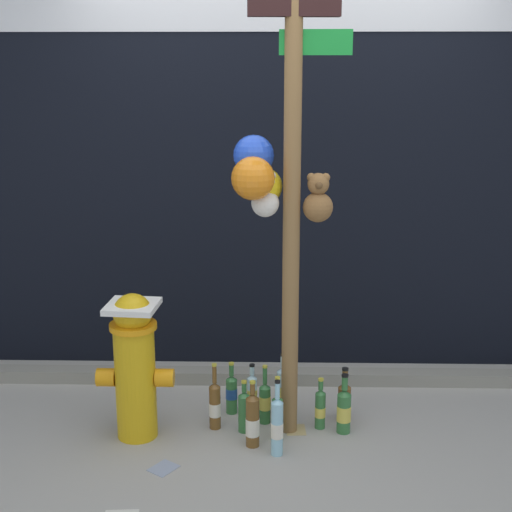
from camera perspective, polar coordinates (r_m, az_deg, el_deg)
ground_plane at (r=3.90m, az=1.79°, el=-15.30°), size 14.00×14.00×0.00m
building_wall at (r=4.71m, az=1.84°, el=14.91°), size 10.00×0.21×3.93m
curb_strip at (r=4.70m, az=1.70°, el=-9.26°), size 8.00×0.12×0.08m
memorial_post at (r=3.71m, az=1.78°, el=8.09°), size 0.58×0.33×2.52m
fire_hydrant at (r=3.98m, az=-9.33°, el=-8.13°), size 0.41×0.28×0.80m
bottle_0 at (r=4.11m, az=6.79°, el=-11.71°), size 0.08×0.08×0.34m
bottle_1 at (r=3.95m, az=-0.27°, el=-12.58°), size 0.07×0.07×0.37m
bottle_2 at (r=4.15m, az=4.97°, el=-11.60°), size 0.06×0.06×0.29m
bottle_3 at (r=4.09m, az=-0.92°, el=-11.82°), size 0.07×0.07×0.30m
bottle_4 at (r=4.29m, az=-0.30°, el=-10.53°), size 0.06×0.06×0.30m
bottle_5 at (r=4.13m, az=-3.19°, el=-11.38°), size 0.06×0.06×0.38m
bottle_6 at (r=4.29m, az=-1.89°, el=-10.50°), size 0.07×0.07×0.31m
bottle_7 at (r=3.86m, az=1.64°, el=-12.95°), size 0.06×0.06×0.41m
bottle_8 at (r=4.18m, az=2.13°, el=-10.44°), size 0.08×0.08×0.40m
bottle_9 at (r=4.24m, az=6.81°, el=-11.00°), size 0.07×0.07×0.31m
bottle_10 at (r=4.18m, az=0.69°, el=-11.15°), size 0.07×0.07×0.34m
bottle_11 at (r=4.02m, az=1.65°, el=-12.21°), size 0.06×0.06×0.36m
litter_0 at (r=3.84m, az=-7.14°, el=-15.90°), size 0.17×0.17×0.01m
litter_1 at (r=4.16m, az=3.09°, el=-13.20°), size 0.11×0.13×0.01m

